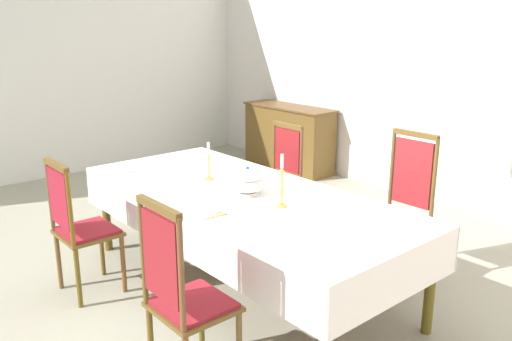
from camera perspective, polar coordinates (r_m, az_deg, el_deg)
The scene contains 17 objects.
ground at distance 4.36m, azimuth -2.11°, elevation -12.61°, with size 8.17×6.12×0.04m, color #9E9A87.
back_wall at distance 6.25m, azimuth 21.13°, elevation 12.32°, with size 8.17×0.08×3.58m, color silver.
left_wall at distance 7.53m, azimuth -22.64°, elevation 12.58°, with size 0.08×6.12×3.58m, color silver.
dining_table at distance 4.11m, azimuth -1.46°, elevation -3.29°, with size 2.88×1.24×0.78m.
tablecloth at distance 4.11m, azimuth -1.46°, elevation -3.28°, with size 2.90×1.26×0.32m.
chair_south_a at distance 4.25m, azimuth -18.42°, elevation -5.56°, with size 0.44×0.42×1.08m.
chair_north_a at distance 5.30m, azimuth 2.36°, elevation -0.56°, with size 0.44×0.42×1.08m.
chair_south_b at distance 3.06m, azimuth -7.88°, elevation -12.97°, with size 0.44×0.42×1.15m.
chair_north_b at distance 4.40m, azimuth 15.30°, elevation -3.94°, with size 0.44×0.42×1.22m.
soup_tureen at distance 4.01m, azimuth -0.93°, elevation -1.10°, with size 0.27×0.27×0.22m.
candlestick_west at distance 4.38m, azimuth -5.08°, elevation 0.57°, with size 0.07×0.07×0.32m.
candlestick_east at distance 3.72m, azimuth 2.77°, elevation -1.63°, with size 0.07×0.07×0.38m.
bowl_near_left at distance 4.72m, azimuth -14.57°, elevation -0.01°, with size 0.20×0.20×0.05m.
bowl_near_right at distance 3.69m, azimuth -5.29°, elevation -4.07°, with size 0.19×0.19×0.04m.
spoon_primary at distance 4.85m, azimuth -14.94°, elevation 0.10°, with size 0.03×0.18×0.01m.
spoon_secondary at distance 3.61m, azimuth -3.76°, elevation -4.76°, with size 0.03×0.18×0.01m.
sideboard at distance 7.58m, azimuth 3.52°, elevation 3.55°, with size 1.44×0.48×0.90m.
Camera 1 is at (3.02, -2.37, 2.05)m, focal length 37.33 mm.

